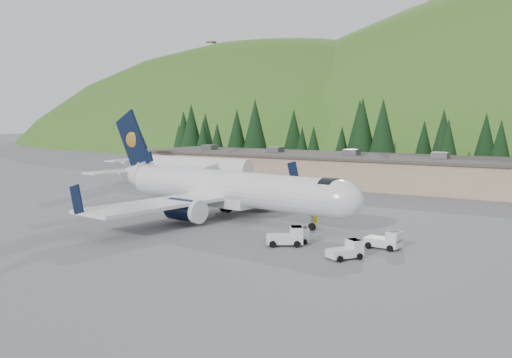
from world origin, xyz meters
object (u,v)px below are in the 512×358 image
object	(u,v)px
airliner	(222,188)
baggage_tug_c	(347,250)
second_airliner	(179,166)
baggage_tug_a	(288,237)
baggage_tug_b	(386,241)
terminal_building	(325,168)
baggage_tug_d	(296,236)
ramp_worker	(315,219)

from	to	relation	value
airliner	baggage_tug_c	world-z (taller)	airliner
airliner	baggage_tug_c	xyz separation A→B (m)	(20.06, -10.94, -2.69)
second_airliner	baggage_tug_a	bearing A→B (deg)	-39.73
baggage_tug_b	baggage_tug_c	size ratio (longest dim) A/B	1.00
airliner	terminal_building	world-z (taller)	airliner
airliner	baggage_tug_d	xyz separation A→B (m)	(13.75, -7.87, -2.74)
baggage_tug_c	second_airliner	bearing A→B (deg)	86.79
second_airliner	ramp_worker	world-z (taller)	second_airliner
airliner	terminal_building	xyz separation A→B (m)	(-3.90, 37.84, -0.76)
baggage_tug_b	baggage_tug_c	world-z (taller)	baggage_tug_b
baggage_tug_a	ramp_worker	world-z (taller)	baggage_tug_a
second_airliner	baggage_tug_d	bearing A→B (deg)	-38.34
terminal_building	baggage_tug_d	bearing A→B (deg)	-68.89
airliner	baggage_tug_d	distance (m)	16.08
baggage_tug_a	airliner	bearing A→B (deg)	114.10
baggage_tug_a	ramp_worker	distance (m)	9.66
airliner	baggage_tug_c	size ratio (longest dim) A/B	11.87
baggage_tug_a	baggage_tug_c	world-z (taller)	baggage_tug_a
baggage_tug_b	baggage_tug_d	xyz separation A→B (m)	(-7.95, -2.01, -0.09)
baggage_tug_d	baggage_tug_c	bearing A→B (deg)	-61.66
terminal_building	baggage_tug_c	bearing A→B (deg)	-63.84
baggage_tug_c	ramp_worker	world-z (taller)	ramp_worker
baggage_tug_c	baggage_tug_b	bearing A→B (deg)	15.65
second_airliner	baggage_tug_d	size ratio (longest dim) A/B	9.16
airliner	terminal_building	size ratio (longest dim) A/B	0.54
ramp_worker	baggage_tug_c	bearing A→B (deg)	103.25
second_airliner	baggage_tug_a	world-z (taller)	second_airliner
airliner	second_airliner	world-z (taller)	airliner
baggage_tug_b	ramp_worker	bearing A→B (deg)	153.69
baggage_tug_b	terminal_building	world-z (taller)	terminal_building
baggage_tug_b	baggage_tug_d	world-z (taller)	baggage_tug_b
baggage_tug_b	baggage_tug_c	distance (m)	5.34
baggage_tug_c	terminal_building	bearing A→B (deg)	59.72
baggage_tug_a	baggage_tug_b	bearing A→B (deg)	-9.39
terminal_building	ramp_worker	xyz separation A→B (m)	(15.71, -37.54, -1.76)
baggage_tug_a	baggage_tug_c	bearing A→B (deg)	-46.58
second_airliner	baggage_tug_b	world-z (taller)	second_airliner
baggage_tug_b	ramp_worker	distance (m)	11.65
ramp_worker	baggage_tug_d	bearing A→B (deg)	80.31
baggage_tug_a	ramp_worker	bearing A→B (deg)	68.66
ramp_worker	second_airliner	bearing A→B (deg)	-54.22
baggage_tug_a	terminal_building	xyz separation A→B (m)	(-17.45, 47.05, 1.83)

